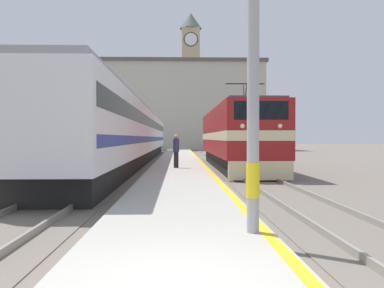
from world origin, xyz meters
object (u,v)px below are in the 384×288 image
object	(u,v)px
clock_tower	(191,77)
passenger_train	(134,134)
person_on_platform	(176,150)
locomotive_train	(234,137)
catenary_mast	(261,12)

from	to	relation	value
clock_tower	passenger_train	bearing A→B (deg)	-97.43
person_on_platform	clock_tower	xyz separation A→B (m)	(2.25, 53.89, 11.27)
locomotive_train	catenary_mast	world-z (taller)	catenary_mast
locomotive_train	person_on_platform	bearing A→B (deg)	-134.63
passenger_train	clock_tower	world-z (taller)	clock_tower
person_on_platform	clock_tower	distance (m)	55.10
clock_tower	catenary_mast	bearing A→B (deg)	-90.58
passenger_train	person_on_platform	size ratio (longest dim) A/B	27.11
passenger_train	person_on_platform	xyz separation A→B (m)	(3.35, -10.94, -0.98)
catenary_mast	person_on_platform	bearing A→B (deg)	95.26
locomotive_train	person_on_platform	xyz separation A→B (m)	(-3.61, -3.66, -0.71)
passenger_train	catenary_mast	bearing A→B (deg)	-79.96
person_on_platform	passenger_train	bearing A→B (deg)	107.05
catenary_mast	clock_tower	size ratio (longest dim) A/B	0.31
locomotive_train	passenger_train	distance (m)	10.08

